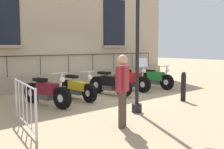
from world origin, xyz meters
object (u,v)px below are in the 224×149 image
at_px(pedestrian_standing, 122,87).
at_px(motorcycle_black, 110,84).
at_px(motorcycle_green, 155,79).
at_px(lamppost, 138,5).
at_px(bollard, 183,86).
at_px(motorcycle_yellow, 77,88).
at_px(motorcycle_red, 131,80).
at_px(crowd_barrier, 25,105).
at_px(motorcycle_maroon, 47,92).

bearing_deg(pedestrian_standing, motorcycle_black, 141.64).
xyz_separation_m(motorcycle_black, motorcycle_green, (0.07, 2.62, -0.01)).
height_order(lamppost, bollard, lamppost).
distance_m(motorcycle_black, lamppost, 3.76).
distance_m(motorcycle_green, pedestrian_standing, 6.09).
bearing_deg(motorcycle_yellow, motorcycle_red, 90.35).
xyz_separation_m(motorcycle_black, lamppost, (2.50, -1.26, 2.51)).
relative_size(motorcycle_green, bollard, 1.96).
bearing_deg(bollard, crowd_barrier, -96.41).
distance_m(motorcycle_red, bollard, 2.69).
relative_size(motorcycle_black, lamppost, 0.48).
bearing_deg(motorcycle_green, motorcycle_black, -91.49).
height_order(motorcycle_black, motorcycle_green, motorcycle_black).
bearing_deg(motorcycle_yellow, motorcycle_green, 86.83).
bearing_deg(motorcycle_green, crowd_barrier, -75.06).
relative_size(motorcycle_yellow, lamppost, 0.49).
height_order(motorcycle_green, crowd_barrier, crowd_barrier).
relative_size(motorcycle_black, motorcycle_green, 1.01).
relative_size(motorcycle_green, lamppost, 0.48).
distance_m(crowd_barrier, bollard, 5.35).
height_order(motorcycle_black, pedestrian_standing, pedestrian_standing).
bearing_deg(motorcycle_maroon, lamppost, 30.13).
distance_m(motorcycle_green, crowd_barrier, 7.12).
height_order(motorcycle_green, bollard, motorcycle_green).
distance_m(motorcycle_red, lamppost, 4.47).
xyz_separation_m(bollard, pedestrian_standing, (0.73, -3.61, 0.43)).
bearing_deg(pedestrian_standing, motorcycle_red, 131.26).
height_order(motorcycle_red, motorcycle_green, motorcycle_red).
height_order(motorcycle_yellow, crowd_barrier, crowd_barrier).
bearing_deg(crowd_barrier, motorcycle_yellow, 125.69).
xyz_separation_m(motorcycle_maroon, motorcycle_black, (-0.03, 2.69, 0.01)).
relative_size(motorcycle_red, crowd_barrier, 1.09).
distance_m(motorcycle_maroon, pedestrian_standing, 3.24).
height_order(motorcycle_black, motorcycle_red, motorcycle_red).
height_order(motorcycle_yellow, pedestrian_standing, pedestrian_standing).
height_order(motorcycle_black, bollard, motorcycle_black).
xyz_separation_m(motorcycle_maroon, motorcycle_red, (-0.21, 4.02, 0.05)).
distance_m(motorcycle_yellow, crowd_barrier, 3.53).
distance_m(lamppost, pedestrian_standing, 2.50).
bearing_deg(crowd_barrier, lamppost, 78.74).
xyz_separation_m(motorcycle_red, pedestrian_standing, (3.40, -3.88, 0.46)).
height_order(motorcycle_maroon, crowd_barrier, motorcycle_maroon).
distance_m(motorcycle_green, lamppost, 5.23).
bearing_deg(lamppost, motorcycle_green, 122.08).
height_order(motorcycle_maroon, bollard, motorcycle_maroon).
xyz_separation_m(motorcycle_black, pedestrian_standing, (3.23, -2.56, 0.50)).
xyz_separation_m(motorcycle_maroon, pedestrian_standing, (3.20, 0.14, 0.51)).
relative_size(crowd_barrier, bollard, 1.87).
bearing_deg(lamppost, motorcycle_black, 153.21).
bearing_deg(bollard, lamppost, -90.01).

